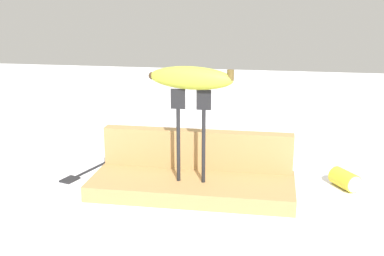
{
  "coord_description": "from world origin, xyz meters",
  "views": [
    {
      "loc": [
        0.14,
        -0.86,
        0.38
      ],
      "look_at": [
        0.0,
        0.0,
        0.13
      ],
      "focal_mm": 46.21,
      "sensor_mm": 36.0,
      "label": 1
    }
  ],
  "objects_px": {
    "fork_stand_center": "(191,127)",
    "fork_fallen_near": "(82,173)",
    "banana_chunk_near": "(345,180)",
    "banana_raised_center": "(191,78)"
  },
  "relations": [
    {
      "from": "fork_fallen_near",
      "to": "banana_chunk_near",
      "type": "bearing_deg",
      "value": 1.74
    },
    {
      "from": "fork_stand_center",
      "to": "banana_chunk_near",
      "type": "height_order",
      "value": "fork_stand_center"
    },
    {
      "from": "fork_stand_center",
      "to": "banana_chunk_near",
      "type": "xyz_separation_m",
      "value": [
        0.29,
        0.09,
        -0.12
      ]
    },
    {
      "from": "banana_raised_center",
      "to": "banana_chunk_near",
      "type": "xyz_separation_m",
      "value": [
        0.29,
        0.09,
        -0.21
      ]
    },
    {
      "from": "fork_fallen_near",
      "to": "banana_raised_center",
      "type": "bearing_deg",
      "value": -15.95
    },
    {
      "from": "fork_stand_center",
      "to": "banana_raised_center",
      "type": "xyz_separation_m",
      "value": [
        -0.0,
        0.0,
        0.09
      ]
    },
    {
      "from": "banana_raised_center",
      "to": "banana_chunk_near",
      "type": "relative_size",
      "value": 2.37
    },
    {
      "from": "fork_stand_center",
      "to": "fork_fallen_near",
      "type": "bearing_deg",
      "value": 164.05
    },
    {
      "from": "fork_stand_center",
      "to": "fork_fallen_near",
      "type": "height_order",
      "value": "fork_stand_center"
    },
    {
      "from": "fork_fallen_near",
      "to": "banana_chunk_near",
      "type": "height_order",
      "value": "banana_chunk_near"
    }
  ]
}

